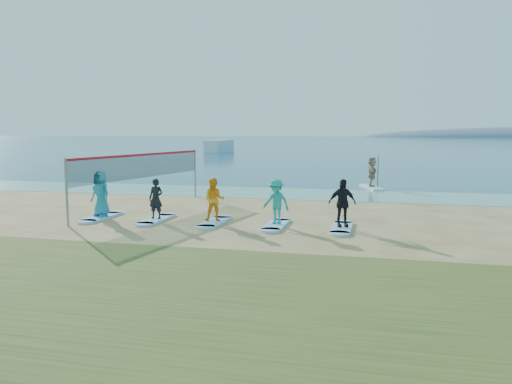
% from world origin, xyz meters
% --- Properties ---
extents(ground, '(600.00, 600.00, 0.00)m').
position_xyz_m(ground, '(0.00, 0.00, 0.00)').
color(ground, tan).
rests_on(ground, ground).
extents(shallow_water, '(600.00, 600.00, 0.00)m').
position_xyz_m(shallow_water, '(0.00, 10.50, 0.01)').
color(shallow_water, teal).
rests_on(shallow_water, ground).
extents(ocean, '(600.00, 600.00, 0.00)m').
position_xyz_m(ocean, '(0.00, 160.00, 0.01)').
color(ocean, navy).
rests_on(ocean, ground).
extents(volleyball_net, '(1.72, 8.94, 2.50)m').
position_xyz_m(volleyball_net, '(-5.94, 3.51, 1.90)').
color(volleyball_net, gray).
rests_on(volleyball_net, ground).
extents(paddleboard, '(1.58, 3.07, 0.12)m').
position_xyz_m(paddleboard, '(3.91, 14.23, 0.06)').
color(paddleboard, silver).
rests_on(paddleboard, ground).
extents(paddleboarder, '(0.54, 1.66, 1.78)m').
position_xyz_m(paddleboarder, '(3.91, 14.23, 1.01)').
color(paddleboarder, tan).
rests_on(paddleboarder, paddleboard).
extents(boat_offshore_a, '(2.99, 7.31, 2.00)m').
position_xyz_m(boat_offshore_a, '(-20.93, 61.31, 0.00)').
color(boat_offshore_a, silver).
rests_on(boat_offshore_a, ground).
extents(surfboard_0, '(0.70, 2.20, 0.09)m').
position_xyz_m(surfboard_0, '(-6.47, 0.90, 0.04)').
color(surfboard_0, '#A4CBFF').
rests_on(surfboard_0, ground).
extents(student_0, '(1.01, 0.81, 1.81)m').
position_xyz_m(student_0, '(-6.47, 0.90, 1.00)').
color(student_0, teal).
rests_on(student_0, surfboard_0).
extents(surfboard_1, '(0.70, 2.20, 0.09)m').
position_xyz_m(surfboard_1, '(-4.10, 0.90, 0.04)').
color(surfboard_1, '#A4CBFF').
rests_on(surfboard_1, ground).
extents(student_1, '(0.57, 0.39, 1.55)m').
position_xyz_m(student_1, '(-4.10, 0.90, 0.86)').
color(student_1, black).
rests_on(student_1, surfboard_1).
extents(surfboard_2, '(0.70, 2.20, 0.09)m').
position_xyz_m(surfboard_2, '(-1.72, 0.90, 0.04)').
color(surfboard_2, '#A4CBFF').
rests_on(surfboard_2, ground).
extents(student_2, '(0.89, 0.76, 1.62)m').
position_xyz_m(student_2, '(-1.72, 0.90, 0.90)').
color(student_2, '#FF9F1A').
rests_on(student_2, surfboard_2).
extents(surfboard_3, '(0.70, 2.20, 0.09)m').
position_xyz_m(surfboard_3, '(0.65, 0.90, 0.04)').
color(surfboard_3, '#A4CBFF').
rests_on(surfboard_3, ground).
extents(student_3, '(1.20, 0.92, 1.63)m').
position_xyz_m(student_3, '(0.65, 0.90, 0.91)').
color(student_3, teal).
rests_on(student_3, surfboard_3).
extents(surfboard_4, '(0.70, 2.20, 0.09)m').
position_xyz_m(surfboard_4, '(3.02, 0.90, 0.04)').
color(surfboard_4, '#A4CBFF').
rests_on(surfboard_4, ground).
extents(student_4, '(1.08, 0.74, 1.70)m').
position_xyz_m(student_4, '(3.02, 0.90, 0.94)').
color(student_4, black).
rests_on(student_4, surfboard_4).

